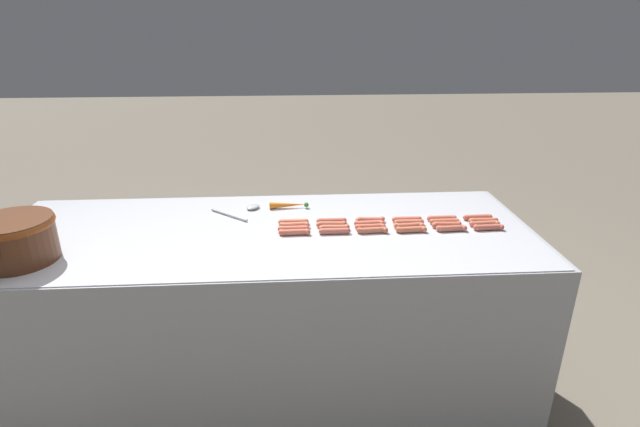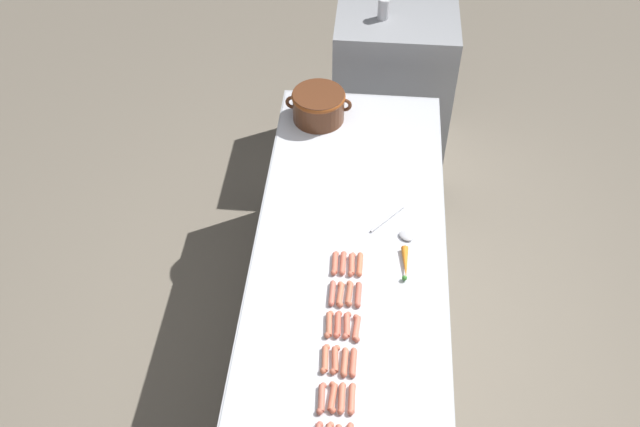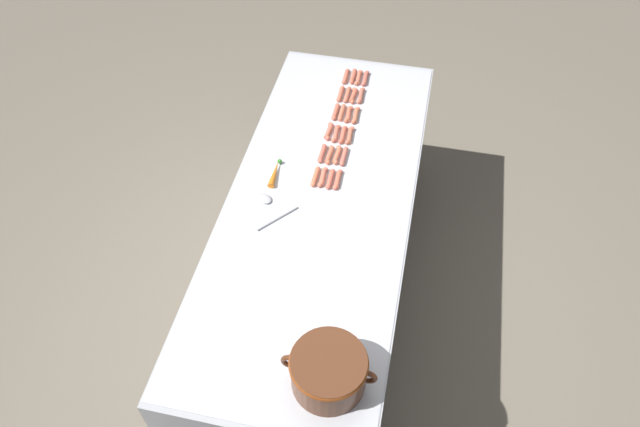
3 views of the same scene
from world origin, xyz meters
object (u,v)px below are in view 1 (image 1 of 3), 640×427
Objects in this scene: hot_dog_1 at (451,228)px; hot_dog_7 at (447,225)px; serving_spoon at (245,210)px; hot_dog_8 at (409,226)px; hot_dog_12 at (483,221)px; hot_dog_17 at (294,225)px; hot_dog_10 at (334,228)px; hot_dog_14 at (409,222)px; hot_dog_3 at (372,230)px; hot_dog_4 at (334,231)px; hot_dog_20 at (407,219)px; hot_dog_23 at (293,222)px; carrot at (289,205)px; hot_dog_19 at (442,218)px; hot_dog_0 at (489,227)px; hot_dog_9 at (370,227)px; hot_dog_18 at (478,217)px; bean_pot at (15,237)px; hot_dog_21 at (370,220)px; hot_dog_22 at (332,221)px; hot_dog_5 at (294,232)px; hot_dog_2 at (411,230)px; hot_dog_6 at (485,224)px; hot_dog_15 at (369,223)px; hot_dog_11 at (293,229)px; hot_dog_16 at (332,224)px; hot_dog_13 at (445,221)px.

hot_dog_1 is 1.00× the size of hot_dog_7.
hot_dog_8 is at bearing -109.04° from serving_spoon.
hot_dog_12 and hot_dog_17 have the same top height.
hot_dog_14 is (0.04, -0.32, 0.00)m from hot_dog_10.
hot_dog_1 is 0.33m from hot_dog_3.
hot_dog_17 is at bearing 65.90° from hot_dog_4.
hot_dog_7 and hot_dog_8 have the same top height.
hot_dog_23 is at bearing 89.75° from hot_dog_20.
carrot reaches higher than hot_dog_1.
hot_dog_20 is at bearing 91.07° from hot_dog_19.
hot_dog_7 is 1.00× the size of hot_dog_10.
hot_dog_0 is 0.49m from hot_dog_9.
hot_dog_18 is 1.00× the size of hot_dog_19.
hot_dog_4 is 1.18m from bean_pot.
serving_spoon is (0.17, 1.02, -0.00)m from hot_dog_18.
hot_dog_21 and hot_dog_22 have the same top height.
hot_dog_4 is 0.16m from hot_dog_5.
hot_dog_2 is 0.49m from hot_dog_23.
hot_dog_6 is 0.07m from hot_dog_18.
hot_dog_23 is at bearing 85.91° from hot_dog_14.
hot_dog_15 is at bearing 165.56° from hot_dog_21.
hot_dog_11 is at bearing 95.25° from hot_dog_18.
hot_dog_12 is 0.33m from hot_dog_20.
bean_pot reaches higher than hot_dog_23.
bean_pot is 1.52× the size of serving_spoon.
hot_dog_4 and hot_dog_23 have the same top height.
bean_pot is at bearing 101.26° from hot_dog_16.
carrot is at bearing -64.74° from bean_pot.
hot_dog_17 is (0.07, 0.32, 0.00)m from hot_dog_3.
hot_dog_22 is at bearing -113.77° from serving_spoon.
hot_dog_11 and hot_dog_18 have the same top height.
hot_dog_23 is (0.11, 0.81, 0.00)m from hot_dog_0.
hot_dog_8 reaches higher than serving_spoon.
hot_dog_18 is 1.00× the size of hot_dog_22.
hot_dog_10 and hot_dog_13 have the same top height.
hot_dog_1 is at bearing -90.35° from hot_dog_3.
hot_dog_0 is at bearing -92.60° from hot_dog_11.
hot_dog_8 is (0.04, 0.33, 0.00)m from hot_dog_0.
hot_dog_2 and hot_dog_21 have the same top height.
hot_dog_15 is 0.57× the size of serving_spoon.
hot_dog_4 and hot_dog_11 have the same top height.
hot_dog_4 and hot_dog_9 have the same top height.
hot_dog_15 and hot_dog_19 have the same top height.
hot_dog_1 and hot_dog_3 have the same top height.
hot_dog_21 is (0.11, 0.48, 0.00)m from hot_dog_0.
bean_pot is at bearing 115.26° from carrot.
hot_dog_5 is at bearing 124.19° from hot_dog_22.
hot_dog_8 is 1.00× the size of hot_dog_9.
carrot is (0.20, 0.51, 0.00)m from hot_dog_20.
hot_dog_7 is at bearing -95.92° from hot_dog_15.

